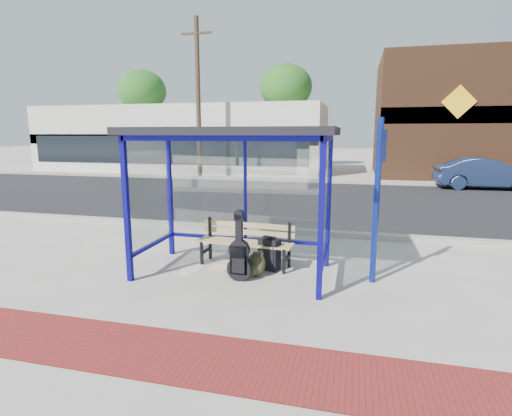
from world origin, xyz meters
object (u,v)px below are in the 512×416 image
(suitcase, at_px, (269,254))
(parked_car, at_px, (486,174))
(bench, at_px, (246,240))
(backpack, at_px, (255,265))
(guitar_bag, at_px, (239,257))

(suitcase, height_order, parked_car, parked_car)
(bench, xyz_separation_m, parked_car, (7.19, 12.12, 0.20))
(bench, relative_size, backpack, 4.33)
(guitar_bag, bearing_deg, parked_car, 60.56)
(guitar_bag, bearing_deg, bench, 96.88)
(backpack, bearing_deg, parked_car, 76.59)
(bench, bearing_deg, parked_car, 63.43)
(bench, distance_m, guitar_bag, 0.78)
(parked_car, bearing_deg, bench, 146.74)
(bench, height_order, guitar_bag, guitar_bag)
(guitar_bag, distance_m, suitcase, 0.72)
(backpack, height_order, parked_car, parked_car)
(parked_car, bearing_deg, guitar_bag, 148.60)
(guitar_bag, relative_size, backpack, 2.71)
(bench, height_order, parked_car, parked_car)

